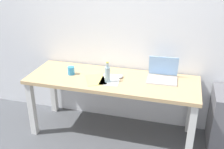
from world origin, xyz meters
The scene contains 9 objects.
ground_plane centered at (0.00, 0.00, 0.00)m, with size 8.00×8.00×0.00m, color #515459.
back_wall centered at (0.00, 0.39, 1.30)m, with size 5.20×0.08×2.60m, color white.
desk centered at (0.00, 0.00, 0.64)m, with size 1.95×0.67×0.73m.
laptop_right centered at (0.55, 0.13, 0.79)m, with size 0.34×0.27×0.25m.
beer_bottle centered at (-0.02, -0.10, 0.83)m, with size 0.06×0.06×0.23m.
computer_mouse centered at (0.09, 0.04, 0.75)m, with size 0.06×0.10×0.03m, color silver.
coffee_mug centered at (-0.49, -0.01, 0.78)m, with size 0.08×0.08×0.10m, color #338CC6.
paper_sheet_center centered at (-0.01, -0.04, 0.74)m, with size 0.21×0.30×0.00m, color white.
paper_yellow_folder centered at (-0.17, -0.08, 0.74)m, with size 0.21×0.30×0.00m, color #F4E06B.
Camera 1 is at (0.72, -2.62, 2.00)m, focal length 42.36 mm.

